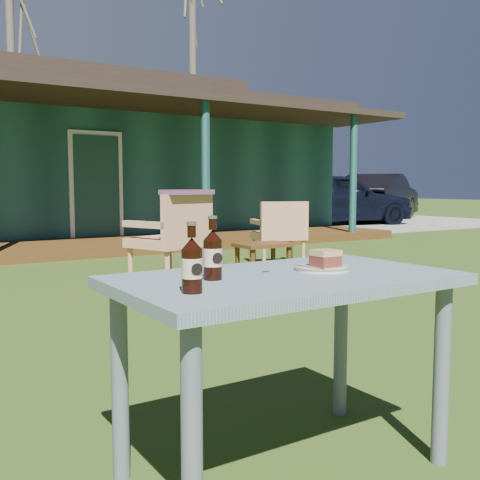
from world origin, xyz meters
TOP-DOWN VIEW (x-y plane):
  - ground at (0.00, 0.00)m, footprint 80.00×80.00m
  - gravel_strip at (10.50, 8.50)m, footprint 9.00×6.00m
  - tree_mid at (3.00, 18.50)m, footprint 0.28×0.28m
  - tree_right at (9.50, 17.00)m, footprint 0.28×0.28m
  - car_near at (9.28, 8.35)m, footprint 4.50×2.60m
  - car_far at (12.23, 9.54)m, footprint 4.58×3.38m
  - cafe_table at (0.00, -1.60)m, footprint 1.20×0.70m
  - plate at (0.18, -1.58)m, footprint 0.20×0.20m
  - cake_slice at (0.20, -1.59)m, footprint 0.09×0.09m
  - fork at (0.12, -1.59)m, footprint 0.03×0.14m
  - cola_bottle_near at (-0.27, -1.55)m, footprint 0.06×0.07m
  - cola_bottle_far at (-0.44, -1.72)m, footprint 0.06×0.06m
  - bottle_cap at (-0.05, -1.54)m, footprint 0.03×0.03m
  - armchair_left at (1.42, 2.22)m, footprint 0.89×0.86m
  - armchair_right at (3.19, 2.71)m, footprint 0.78×0.76m
  - floral_throw at (1.49, 2.04)m, footprint 0.67×0.41m
  - side_table at (2.42, 1.99)m, footprint 0.60×0.40m

SIDE VIEW (x-z plane):
  - ground at x=0.00m, z-range 0.00..0.00m
  - gravel_strip at x=10.50m, z-range 0.00..0.02m
  - side_table at x=2.42m, z-range 0.14..0.54m
  - armchair_right at x=3.19m, z-range 0.05..0.90m
  - armchair_left at x=1.42m, z-range 0.06..1.01m
  - cafe_table at x=0.00m, z-range 0.26..0.98m
  - car_near at x=9.28m, z-range 0.00..1.44m
  - car_far at x=12.23m, z-range 0.00..1.44m
  - bottle_cap at x=-0.05m, z-range 0.72..0.73m
  - plate at x=0.18m, z-range 0.72..0.74m
  - fork at x=0.12m, z-range 0.73..0.74m
  - cake_slice at x=0.20m, z-range 0.73..0.80m
  - cola_bottle_far at x=-0.44m, z-range 0.70..0.91m
  - cola_bottle_near at x=-0.27m, z-range 0.70..0.91m
  - floral_throw at x=1.49m, z-range 0.95..1.00m
  - tree_mid at x=3.00m, z-range 0.00..9.50m
  - tree_right at x=9.50m, z-range 0.00..11.00m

